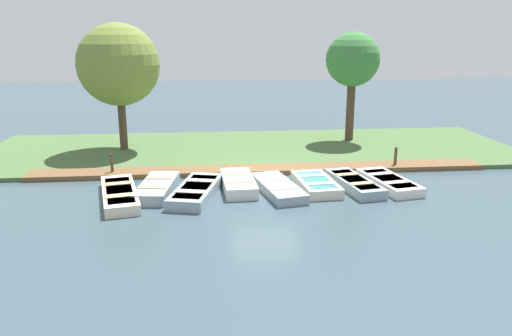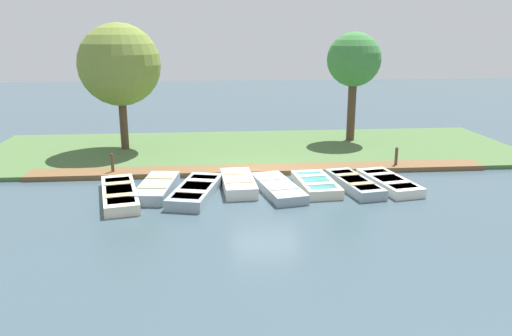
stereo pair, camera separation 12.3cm
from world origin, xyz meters
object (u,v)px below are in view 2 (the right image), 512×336
at_px(rowboat_6, 354,183).
at_px(rowboat_7, 389,182).
at_px(rowboat_2, 196,191).
at_px(park_tree_far_left, 120,65).
at_px(rowboat_4, 278,187).
at_px(rowboat_1, 157,187).
at_px(rowboat_3, 238,183).
at_px(mooring_post_far, 396,158).
at_px(mooring_post_near, 112,165).
at_px(rowboat_0, 119,194).
at_px(park_tree_left, 354,61).
at_px(rowboat_5, 316,184).

relative_size(rowboat_6, rowboat_7, 1.03).
relative_size(rowboat_2, park_tree_far_left, 0.60).
height_order(rowboat_4, park_tree_far_left, park_tree_far_left).
bearing_deg(park_tree_far_left, rowboat_1, 18.11).
bearing_deg(rowboat_4, rowboat_1, -105.05).
relative_size(rowboat_3, mooring_post_far, 3.05).
bearing_deg(mooring_post_near, rowboat_2, 49.93).
relative_size(rowboat_0, mooring_post_near, 4.08).
relative_size(rowboat_1, rowboat_7, 0.98).
relative_size(rowboat_7, park_tree_left, 0.57).
bearing_deg(rowboat_5, rowboat_0, -89.92).
bearing_deg(rowboat_2, rowboat_0, -74.13).
bearing_deg(rowboat_3, park_tree_far_left, -143.95).
relative_size(rowboat_7, mooring_post_near, 3.38).
height_order(rowboat_5, mooring_post_far, mooring_post_far).
xyz_separation_m(rowboat_3, park_tree_left, (-6.91, 5.92, 3.77)).
height_order(rowboat_5, park_tree_far_left, park_tree_far_left).
height_order(rowboat_0, rowboat_1, rowboat_1).
distance_m(rowboat_6, mooring_post_far, 3.35).
distance_m(park_tree_far_left, park_tree_left, 10.77).
bearing_deg(rowboat_6, rowboat_7, 82.46).
distance_m(rowboat_3, rowboat_6, 4.07).
relative_size(rowboat_2, mooring_post_far, 3.80).
distance_m(rowboat_2, park_tree_far_left, 8.34).
bearing_deg(rowboat_1, rowboat_6, 96.37).
distance_m(rowboat_0, mooring_post_far, 10.74).
bearing_deg(rowboat_2, rowboat_6, 107.55).
distance_m(rowboat_3, mooring_post_far, 6.73).
bearing_deg(mooring_post_near, rowboat_3, 66.65).
relative_size(rowboat_4, rowboat_5, 1.21).
bearing_deg(rowboat_3, rowboat_7, 84.09).
distance_m(rowboat_0, mooring_post_near, 2.88).
distance_m(rowboat_5, rowboat_6, 1.35).
xyz_separation_m(rowboat_7, mooring_post_near, (-2.30, -9.97, 0.29)).
height_order(rowboat_1, mooring_post_near, mooring_post_near).
bearing_deg(rowboat_0, rowboat_6, 80.67).
bearing_deg(park_tree_far_left, rowboat_4, 43.43).
xyz_separation_m(rowboat_4, rowboat_7, (-0.22, 3.99, 0.00)).
height_order(rowboat_1, rowboat_4, rowboat_1).
bearing_deg(rowboat_4, park_tree_left, 137.23).
distance_m(rowboat_6, park_tree_far_left, 11.51).
distance_m(rowboat_7, mooring_post_near, 10.24).
relative_size(rowboat_2, rowboat_7, 1.13).
bearing_deg(mooring_post_far, park_tree_left, -174.16).
distance_m(rowboat_3, rowboat_4, 1.43).
bearing_deg(rowboat_5, mooring_post_far, 117.58).
xyz_separation_m(mooring_post_far, park_tree_far_left, (-3.97, -11.23, 3.45)).
height_order(rowboat_1, park_tree_left, park_tree_left).
distance_m(mooring_post_near, park_tree_far_left, 5.26).
bearing_deg(rowboat_2, rowboat_5, 109.44).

